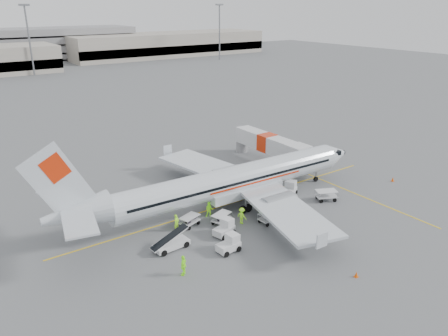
{
  "coord_description": "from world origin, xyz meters",
  "views": [
    {
      "loc": [
        -28.42,
        -38.06,
        22.33
      ],
      "look_at": [
        0.0,
        2.0,
        3.8
      ],
      "focal_mm": 35.0,
      "sensor_mm": 36.0,
      "label": 1
    }
  ],
  "objects_px": {
    "tug_fore": "(289,189)",
    "aircraft": "(234,162)",
    "jet_bridge": "(267,148)",
    "tug_mid": "(224,228)",
    "tug_aft": "(228,244)",
    "belt_loader": "(171,237)"
  },
  "relations": [
    {
      "from": "belt_loader",
      "to": "tug_mid",
      "type": "xyz_separation_m",
      "value": [
        5.67,
        -0.82,
        -0.4
      ]
    },
    {
      "from": "aircraft",
      "to": "tug_fore",
      "type": "bearing_deg",
      "value": -12.98
    },
    {
      "from": "aircraft",
      "to": "tug_fore",
      "type": "xyz_separation_m",
      "value": [
        7.06,
        -1.88,
        -4.51
      ]
    },
    {
      "from": "jet_bridge",
      "to": "belt_loader",
      "type": "height_order",
      "value": "jet_bridge"
    },
    {
      "from": "belt_loader",
      "to": "tug_aft",
      "type": "distance_m",
      "value": 5.56
    },
    {
      "from": "tug_fore",
      "to": "tug_aft",
      "type": "relative_size",
      "value": 1.06
    },
    {
      "from": "belt_loader",
      "to": "tug_fore",
      "type": "bearing_deg",
      "value": 4.6
    },
    {
      "from": "belt_loader",
      "to": "tug_aft",
      "type": "xyz_separation_m",
      "value": [
        4.19,
        -3.62,
        -0.4
      ]
    },
    {
      "from": "jet_bridge",
      "to": "tug_fore",
      "type": "xyz_separation_m",
      "value": [
        -5.89,
        -11.1,
        -1.21
      ]
    },
    {
      "from": "jet_bridge",
      "to": "belt_loader",
      "type": "bearing_deg",
      "value": -150.52
    },
    {
      "from": "aircraft",
      "to": "jet_bridge",
      "type": "bearing_deg",
      "value": 37.4
    },
    {
      "from": "tug_fore",
      "to": "tug_mid",
      "type": "bearing_deg",
      "value": 167.44
    },
    {
      "from": "jet_bridge",
      "to": "tug_mid",
      "type": "bearing_deg",
      "value": -141.76
    },
    {
      "from": "aircraft",
      "to": "jet_bridge",
      "type": "distance_m",
      "value": 16.23
    },
    {
      "from": "tug_fore",
      "to": "aircraft",
      "type": "bearing_deg",
      "value": 137.28
    },
    {
      "from": "tug_mid",
      "to": "aircraft",
      "type": "bearing_deg",
      "value": 30.86
    },
    {
      "from": "jet_bridge",
      "to": "tug_fore",
      "type": "relative_size",
      "value": 6.82
    },
    {
      "from": "aircraft",
      "to": "tug_mid",
      "type": "xyz_separation_m",
      "value": [
        -5.15,
        -5.2,
        -4.57
      ]
    },
    {
      "from": "jet_bridge",
      "to": "tug_mid",
      "type": "relative_size",
      "value": 7.27
    },
    {
      "from": "jet_bridge",
      "to": "tug_aft",
      "type": "bearing_deg",
      "value": -138.95
    },
    {
      "from": "aircraft",
      "to": "tug_aft",
      "type": "xyz_separation_m",
      "value": [
        -6.62,
        -8.01,
        -4.56
      ]
    },
    {
      "from": "belt_loader",
      "to": "tug_aft",
      "type": "relative_size",
      "value": 2.08
    }
  ]
}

